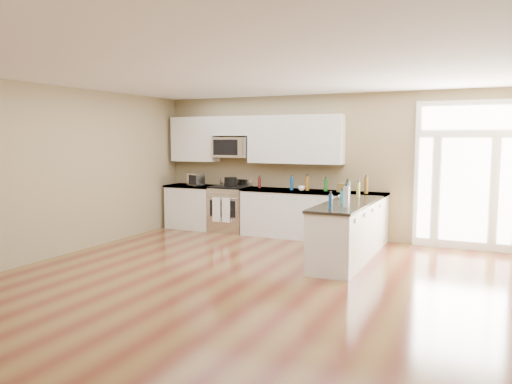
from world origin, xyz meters
TOP-DOWN VIEW (x-y plane):
  - ground at (0.00, 0.00)m, footprint 8.00×8.00m
  - room_shell at (0.00, 0.00)m, footprint 8.00×8.00m
  - back_cabinet_left at (-2.87, 3.69)m, footprint 1.10×0.66m
  - back_cabinet_right at (-0.16, 3.69)m, footprint 2.85×0.66m
  - peninsula_cabinet at (0.93, 2.24)m, footprint 0.69×2.32m
  - upper_cabinet_left at (-2.88, 3.83)m, footprint 1.04×0.33m
  - upper_cabinet_right at (-0.57, 3.83)m, footprint 1.94×0.33m
  - upper_cabinet_short at (-1.95, 3.83)m, footprint 0.82×0.33m
  - microwave at (-1.95, 3.80)m, footprint 0.78×0.41m
  - entry_door at (2.55, 3.95)m, footprint 1.70×0.10m
  - kitchen_range at (-1.96, 3.69)m, footprint 0.77×0.69m
  - stockpot at (-1.94, 3.70)m, footprint 0.29×0.29m
  - toaster_oven at (-2.71, 3.58)m, footprint 0.39×0.35m
  - cardboard_box at (0.46, 3.68)m, footprint 0.24×0.22m
  - bowl_left at (-2.83, 3.67)m, footprint 0.24×0.24m
  - bowl_peninsula at (0.75, 2.63)m, footprint 0.23×0.23m
  - cup_counter at (-0.33, 3.58)m, footprint 0.14×0.14m
  - counter_bottles at (0.42, 2.97)m, footprint 2.42×2.41m

SIDE VIEW (x-z plane):
  - ground at x=0.00m, z-range 0.00..0.00m
  - peninsula_cabinet at x=0.93m, z-range -0.04..0.90m
  - back_cabinet_right at x=-0.16m, z-range -0.03..0.91m
  - back_cabinet_left at x=-2.87m, z-range -0.03..0.91m
  - kitchen_range at x=-1.96m, z-range -0.06..1.02m
  - bowl_left at x=-2.83m, z-range 0.94..0.99m
  - bowl_peninsula at x=0.75m, z-range 0.94..1.00m
  - cup_counter at x=-0.33m, z-range 0.94..1.03m
  - cardboard_box at x=0.46m, z-range 0.94..1.11m
  - stockpot at x=-1.94m, z-range 0.95..1.15m
  - counter_bottles at x=0.42m, z-range 0.92..1.23m
  - toaster_oven at x=-2.71m, z-range 0.94..1.21m
  - entry_door at x=2.55m, z-range 0.00..2.60m
  - room_shell at x=0.00m, z-range -2.29..5.71m
  - microwave at x=-1.95m, z-range 1.55..1.97m
  - upper_cabinet_left at x=-2.88m, z-range 1.45..2.40m
  - upper_cabinet_right at x=-0.57m, z-range 1.45..2.40m
  - upper_cabinet_short at x=-1.95m, z-range 2.00..2.40m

